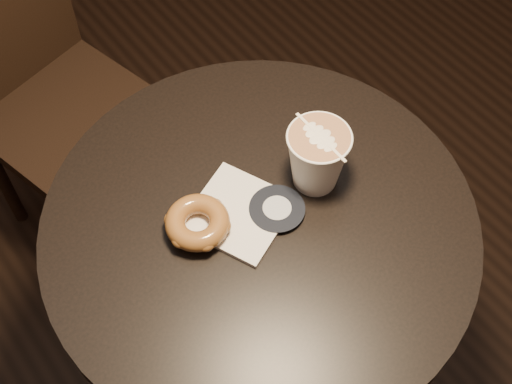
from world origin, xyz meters
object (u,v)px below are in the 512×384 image
cafe_table (259,278)px  doughnut (197,223)px  chair (34,70)px  pastry_bag (239,213)px  latte_cup (317,159)px

cafe_table → doughnut: bearing=152.8°
cafe_table → chair: chair is taller
cafe_table → pastry_bag: (-0.02, 0.03, 0.20)m
chair → doughnut: bearing=-104.1°
pastry_bag → latte_cup: latte_cup is taller
chair → doughnut: (-0.00, -0.70, 0.25)m
chair → doughnut: 0.74m
pastry_bag → latte_cup: size_ratio=1.26×
cafe_table → pastry_bag: 0.21m
cafe_table → latte_cup: (0.12, 0.01, 0.26)m
pastry_bag → doughnut: bearing=144.6°
chair → cafe_table: bearing=-97.4°
cafe_table → doughnut: doughnut is taller
chair → doughnut: chair is taller
doughnut → latte_cup: 0.21m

